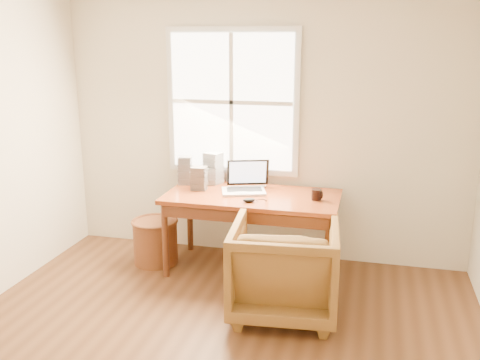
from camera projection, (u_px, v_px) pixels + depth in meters
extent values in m
cube|color=beige|center=(263.00, 128.00, 5.23)|extent=(4.00, 0.02, 2.60)
cube|color=silver|center=(232.00, 102.00, 5.20)|extent=(1.32, 0.05, 1.42)
cube|color=white|center=(232.00, 102.00, 5.17)|extent=(1.20, 0.02, 1.30)
cube|color=silver|center=(231.00, 102.00, 5.16)|extent=(0.04, 0.02, 1.30)
cube|color=silver|center=(231.00, 102.00, 5.16)|extent=(1.20, 0.02, 0.04)
cube|color=brown|center=(252.00, 197.00, 4.94)|extent=(1.60, 0.80, 0.04)
imported|color=brown|center=(284.00, 268.00, 4.23)|extent=(0.90, 0.92, 0.77)
cylinder|color=brown|center=(155.00, 242.00, 5.24)|extent=(0.53, 0.53, 0.43)
ellipsoid|color=black|center=(249.00, 200.00, 4.71)|extent=(0.13, 0.10, 0.04)
cylinder|color=black|center=(316.00, 195.00, 4.76)|extent=(0.10, 0.10, 0.10)
cube|color=silver|center=(213.00, 168.00, 5.30)|extent=(0.20, 0.19, 0.31)
cube|color=#28292E|center=(199.00, 178.00, 5.09)|extent=(0.15, 0.13, 0.22)
cube|color=#9A9AA7|center=(185.00, 170.00, 5.26)|extent=(0.14, 0.13, 0.28)
cube|color=#B8BFC4|center=(209.00, 176.00, 5.27)|extent=(0.15, 0.14, 0.17)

